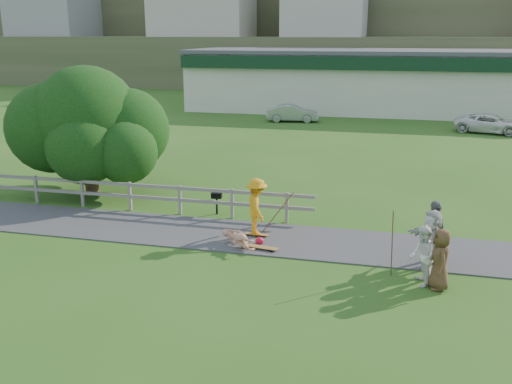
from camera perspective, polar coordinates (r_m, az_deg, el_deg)
ground at (r=17.71m, az=-5.38°, el=-5.87°), size 260.00×260.00×0.00m
path at (r=19.03m, az=-3.90°, el=-4.22°), size 34.00×3.00×0.04m
fence at (r=22.15m, az=-13.94°, el=0.12°), size 15.05×0.10×1.10m
strip_mall at (r=50.64m, az=12.36°, el=10.88°), size 32.50×10.75×5.10m
skater_rider at (r=18.50m, az=0.08°, el=-1.78°), size 1.15×1.39×1.87m
skater_fallen at (r=17.84m, az=-1.78°, el=-4.67°), size 1.31×1.39×0.56m
spectator_a at (r=15.68m, az=16.32°, el=-6.17°), size 0.75×0.89×1.63m
spectator_b at (r=17.20m, az=17.35°, el=-3.86°), size 0.82×1.20×1.89m
spectator_c at (r=15.59m, az=17.96°, el=-6.41°), size 0.63×0.87×1.65m
spectator_d at (r=16.52m, az=17.09°, el=-4.76°), size 1.32×1.73×1.82m
car_silver at (r=43.33m, az=3.68°, el=7.87°), size 4.02×1.89×1.27m
car_white at (r=41.30m, az=22.41°, el=6.34°), size 4.95×3.24×1.27m
tree at (r=24.49m, az=-16.41°, el=4.95°), size 7.03×7.03×4.40m
bbq at (r=21.05m, az=-3.94°, el=-1.14°), size 0.41×0.34×0.82m
longboard_rider at (r=18.78m, az=0.08°, el=-4.38°), size 0.80×0.23×0.09m
longboard_fallen at (r=17.65m, az=0.65°, el=-5.69°), size 1.00×0.38×0.11m
helmet at (r=18.07m, az=0.36°, el=-4.92°), size 0.26×0.26×0.26m
pole_rider at (r=18.75m, az=2.15°, el=-1.62°), size 0.03×0.03×1.83m
pole_spec_left at (r=16.01m, az=13.45°, el=-5.03°), size 0.03×0.03×1.88m
pole_spec_right at (r=15.75m, az=18.00°, el=-6.08°), size 0.03×0.03×1.70m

